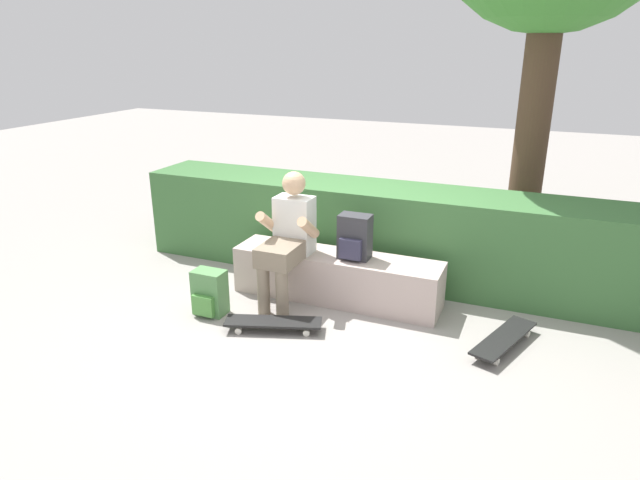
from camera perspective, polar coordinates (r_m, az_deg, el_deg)
ground_plane at (r=4.98m, az=0.24°, el=-7.53°), size 24.00×24.00×0.00m
bench_main at (r=5.17m, az=1.69°, el=-3.78°), size 1.93×0.44×0.44m
person_skater at (r=4.99m, az=-3.30°, el=0.45°), size 0.49×0.62×1.19m
skateboard_near_person at (r=4.70m, az=-4.77°, el=-8.33°), size 0.82×0.45×0.09m
skateboard_beside_bench at (r=4.68m, az=18.19°, el=-9.49°), size 0.45×0.82×0.09m
backpack_on_bench at (r=4.96m, az=3.53°, el=0.25°), size 0.28×0.23×0.40m
backpack_on_ground at (r=5.01m, az=-11.18°, el=-5.33°), size 0.28×0.23×0.40m
hedge_row at (r=5.61m, az=8.51°, el=0.55°), size 5.53×0.73×0.92m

